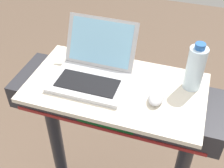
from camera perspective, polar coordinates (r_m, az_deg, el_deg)
name	(u,v)px	position (r m, az deg, el deg)	size (l,w,h in m)	color
desk_board	(116,88)	(1.22, 0.73, -0.70)	(0.74, 0.41, 0.02)	beige
laptop	(93,69)	(1.23, -3.73, 2.94)	(0.31, 0.31, 0.21)	#B7B7BC
computer_mouse	(156,97)	(1.15, 8.62, -2.55)	(0.06, 0.10, 0.03)	#B2B2B7
water_bottle	(195,68)	(1.20, 15.92, 3.06)	(0.07, 0.07, 0.21)	silver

